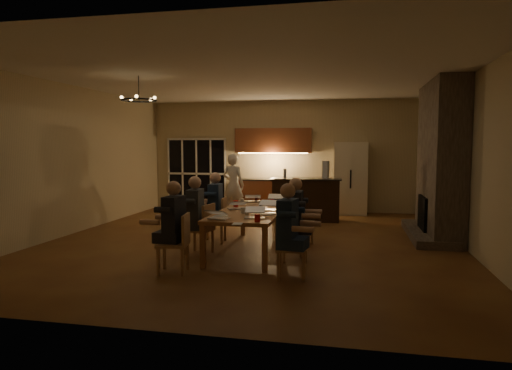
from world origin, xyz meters
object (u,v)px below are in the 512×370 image
at_px(laptop_e, 253,196).
at_px(mug_mid, 260,203).
at_px(chair_left_mid, 199,229).
at_px(laptop_c, 237,203).
at_px(person_left_mid, 195,216).
at_px(standing_person, 233,185).
at_px(redcup_near, 257,218).
at_px(plate_far, 282,204).
at_px(refrigerator, 351,178).
at_px(plate_near, 267,214).
at_px(person_left_near, 174,226).
at_px(chair_left_near, 173,243).
at_px(person_right_near, 288,231).
at_px(can_cola, 256,198).
at_px(plate_left, 221,216).
at_px(mug_front, 243,210).
at_px(bar_island, 306,199).
at_px(laptop_f, 276,197).
at_px(dining_table, 252,230).
at_px(chair_right_near, 292,247).
at_px(laptop_b, 255,211).
at_px(bar_blender, 326,170).
at_px(laptop_a, 219,212).
at_px(can_right, 279,205).
at_px(person_left_far, 215,207).
at_px(redcup_far, 272,198).
at_px(chair_right_far, 301,222).
at_px(chair_left_far, 214,220).
at_px(redcup_mid, 236,204).
at_px(can_silver, 247,211).
at_px(chair_right_mid, 293,234).
at_px(chandelier, 139,100).
at_px(person_right_mid, 295,218).

height_order(laptop_e, mug_mid, laptop_e).
distance_m(chair_left_mid, laptop_c, 0.86).
relative_size(person_left_mid, standing_person, 0.81).
relative_size(redcup_near, plate_far, 0.51).
relative_size(refrigerator, laptop_c, 6.25).
bearing_deg(chair_left_mid, plate_near, 97.21).
relative_size(refrigerator, person_left_near, 1.45).
distance_m(chair_left_near, person_right_near, 1.74).
distance_m(can_cola, plate_left, 2.22).
bearing_deg(mug_front, redcup_near, -63.33).
xyz_separation_m(bar_island, laptop_f, (-0.38, -2.48, 0.32)).
bearing_deg(dining_table, chair_right_near, -59.32).
bearing_deg(laptop_b, chair_right_near, -51.49).
bearing_deg(can_cola, bar_blender, 59.74).
bearing_deg(chair_right_near, person_left_mid, 55.36).
height_order(laptop_a, redcup_near, laptop_a).
bearing_deg(can_right, can_cola, 122.38).
xyz_separation_m(bar_island, person_right_near, (0.23, -5.14, 0.15)).
distance_m(person_right_near, laptop_b, 0.96).
distance_m(person_left_far, mug_mid, 0.94).
relative_size(dining_table, mug_mid, 28.03).
xyz_separation_m(chair_right_near, redcup_far, (-0.80, 2.96, 0.37)).
relative_size(person_left_mid, mug_front, 13.80).
bearing_deg(chair_right_far, person_left_far, 95.45).
relative_size(chair_left_far, redcup_far, 7.42).
relative_size(chair_right_far, redcup_near, 7.42).
height_order(laptop_f, redcup_far, laptop_f).
relative_size(chair_right_near, mug_front, 8.90).
height_order(redcup_mid, can_cola, same).
bearing_deg(plate_left, can_silver, 35.03).
xyz_separation_m(chair_left_near, chair_right_mid, (1.67, 1.10, 0.00)).
bearing_deg(chair_left_near, redcup_near, 98.98).
bearing_deg(plate_near, can_silver, -157.54).
relative_size(person_right_near, laptop_e, 4.31).
xyz_separation_m(chair_left_far, person_right_near, (1.75, -2.17, 0.24)).
distance_m(laptop_c, laptop_e, 1.11).
bearing_deg(chair_right_near, chair_left_mid, 53.63).
bearing_deg(laptop_a, plate_far, -101.15).
distance_m(bar_island, person_left_far, 3.26).
height_order(bar_island, chair_left_far, bar_island).
bearing_deg(person_left_mid, plate_near, 85.56).
relative_size(person_left_near, mug_mid, 13.80).
bearing_deg(laptop_b, can_right, 73.11).
xyz_separation_m(laptop_e, laptop_f, (0.50, -0.11, 0.00)).
height_order(chair_left_near, person_right_near, person_right_near).
xyz_separation_m(mug_front, can_silver, (0.11, -0.18, 0.01)).
xyz_separation_m(mug_mid, redcup_far, (0.08, 0.86, 0.01)).
xyz_separation_m(person_left_mid, mug_front, (0.85, 0.04, 0.11)).
bearing_deg(dining_table, chandelier, -179.47).
xyz_separation_m(person_right_mid, can_silver, (-0.79, -0.17, 0.12)).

